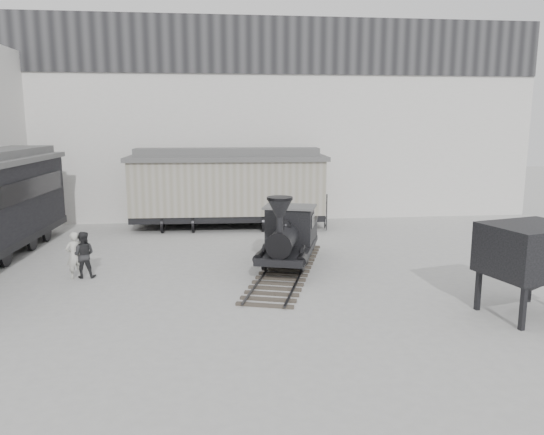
{
  "coord_description": "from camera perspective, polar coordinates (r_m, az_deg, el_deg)",
  "views": [
    {
      "loc": [
        -1.48,
        -15.46,
        5.57
      ],
      "look_at": [
        0.75,
        3.76,
        2.0
      ],
      "focal_mm": 35.0,
      "sensor_mm": 36.0,
      "label": 1
    }
  ],
  "objects": [
    {
      "name": "visitor_a",
      "position": [
        20.1,
        -20.47,
        -3.81
      ],
      "size": [
        0.74,
        0.68,
        1.69
      ],
      "primitive_type": "imported",
      "rotation": [
        0.0,
        0.0,
        3.73
      ],
      "color": "beige",
      "rests_on": "ground"
    },
    {
      "name": "boxcar",
      "position": [
        27.57,
        -4.77,
        3.35
      ],
      "size": [
        10.26,
        3.57,
        4.15
      ],
      "rotation": [
        0.0,
        0.0,
        -0.04
      ],
      "color": "black",
      "rests_on": "ground"
    },
    {
      "name": "north_wall",
      "position": [
        30.48,
        -3.89,
        10.4
      ],
      "size": [
        34.0,
        2.51,
        11.0
      ],
      "color": "silver",
      "rests_on": "ground"
    },
    {
      "name": "ground",
      "position": [
        16.5,
        -1.1,
        -9.28
      ],
      "size": [
        90.0,
        90.0,
        0.0
      ],
      "primitive_type": "plane",
      "color": "#9E9E9B"
    },
    {
      "name": "locomotive",
      "position": [
        20.25,
        1.79,
        -2.38
      ],
      "size": [
        4.18,
        8.4,
        2.91
      ],
      "rotation": [
        0.0,
        0.0,
        -0.3
      ],
      "color": "#3F3830",
      "rests_on": "ground"
    },
    {
      "name": "coal_hopper",
      "position": [
        16.8,
        25.98,
        -3.81
      ],
      "size": [
        2.87,
        2.56,
        2.67
      ],
      "rotation": [
        0.0,
        0.0,
        0.26
      ],
      "color": "black",
      "rests_on": "ground"
    },
    {
      "name": "visitor_b",
      "position": [
        20.09,
        -19.64,
        -3.78
      ],
      "size": [
        0.82,
        0.64,
        1.68
      ],
      "primitive_type": "imported",
      "rotation": [
        0.0,
        0.0,
        3.14
      ],
      "color": "#29292B",
      "rests_on": "ground"
    }
  ]
}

